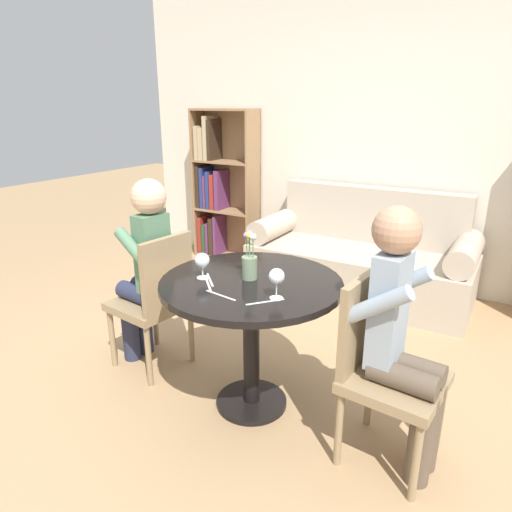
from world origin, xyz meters
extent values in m
plane|color=tan|center=(0.00, 0.00, 0.00)|extent=(16.00, 16.00, 0.00)
cube|color=silver|center=(0.00, 2.31, 1.35)|extent=(5.20, 0.05, 2.70)
cylinder|color=black|center=(0.00, 0.00, 0.74)|extent=(0.96, 0.96, 0.03)
cylinder|color=black|center=(0.00, 0.00, 0.38)|extent=(0.09, 0.09, 0.69)
cylinder|color=black|center=(0.00, 0.00, 0.01)|extent=(0.40, 0.40, 0.03)
cube|color=#B7A893|center=(0.00, 1.83, 0.21)|extent=(1.89, 0.80, 0.42)
cube|color=#B7A893|center=(0.00, 2.15, 0.67)|extent=(1.67, 0.16, 0.50)
cylinder|color=#B7A893|center=(-0.84, 1.83, 0.53)|extent=(0.22, 0.72, 0.22)
cylinder|color=#B7A893|center=(0.84, 1.83, 0.53)|extent=(0.22, 0.72, 0.22)
cube|color=#93704C|center=(-1.60, 2.25, 0.79)|extent=(0.71, 0.02, 1.58)
cube|color=#93704C|center=(-1.94, 2.12, 0.79)|extent=(0.02, 0.28, 1.58)
cube|color=#93704C|center=(-1.26, 2.12, 0.79)|extent=(0.02, 0.28, 1.58)
cube|color=#93704C|center=(-1.60, 2.12, 0.01)|extent=(0.66, 0.28, 0.02)
cube|color=#93704C|center=(-1.60, 2.12, 0.53)|extent=(0.66, 0.28, 0.02)
cube|color=#93704C|center=(-1.60, 2.12, 1.05)|extent=(0.66, 0.28, 0.02)
cube|color=#93704C|center=(-1.60, 2.12, 1.57)|extent=(0.66, 0.28, 0.02)
cube|color=maroon|center=(-1.89, 2.11, 0.23)|extent=(0.05, 0.23, 0.41)
cube|color=#234723|center=(-1.84, 2.11, 0.19)|extent=(0.04, 0.23, 0.33)
cube|color=#602D5B|center=(-1.79, 2.11, 0.20)|extent=(0.03, 0.23, 0.35)
cube|color=#332319|center=(-1.74, 2.11, 0.23)|extent=(0.05, 0.23, 0.42)
cube|color=#602D5B|center=(-1.69, 2.11, 0.24)|extent=(0.03, 0.23, 0.44)
cube|color=#332319|center=(-1.89, 2.11, 0.77)|extent=(0.04, 0.23, 0.45)
cube|color=navy|center=(-1.84, 2.11, 0.76)|extent=(0.04, 0.23, 0.44)
cube|color=#602D5B|center=(-1.81, 2.11, 0.72)|extent=(0.03, 0.23, 0.35)
cube|color=navy|center=(-1.76, 2.11, 0.74)|extent=(0.04, 0.23, 0.40)
cube|color=maroon|center=(-1.71, 2.11, 0.73)|extent=(0.05, 0.23, 0.37)
cube|color=#602D5B|center=(-1.65, 2.11, 0.75)|extent=(0.05, 0.23, 0.42)
cube|color=tan|center=(-1.89, 2.11, 1.24)|extent=(0.05, 0.23, 0.35)
cube|color=tan|center=(-1.83, 2.11, 1.23)|extent=(0.05, 0.23, 0.33)
cube|color=tan|center=(-1.77, 2.11, 1.29)|extent=(0.05, 0.23, 0.45)
cube|color=#332319|center=(-1.72, 2.11, 1.27)|extent=(0.03, 0.23, 0.41)
cylinder|color=#937A56|center=(-0.94, 0.24, 0.20)|extent=(0.04, 0.04, 0.40)
cylinder|color=#937A56|center=(-0.98, -0.11, 0.20)|extent=(0.04, 0.04, 0.40)
cylinder|color=#937A56|center=(-0.58, 0.20, 0.20)|extent=(0.04, 0.04, 0.40)
cylinder|color=#937A56|center=(-0.63, -0.16, 0.20)|extent=(0.04, 0.04, 0.40)
cube|color=#937A56|center=(-0.78, 0.04, 0.42)|extent=(0.47, 0.47, 0.05)
cube|color=#937A56|center=(-0.59, 0.02, 0.68)|extent=(0.09, 0.38, 0.45)
cylinder|color=#937A56|center=(0.94, -0.22, 0.20)|extent=(0.04, 0.04, 0.40)
cylinder|color=#937A56|center=(0.98, 0.14, 0.20)|extent=(0.04, 0.04, 0.40)
cylinder|color=#937A56|center=(0.59, -0.19, 0.20)|extent=(0.04, 0.04, 0.40)
cylinder|color=#937A56|center=(0.62, 0.17, 0.20)|extent=(0.04, 0.04, 0.40)
cube|color=#937A56|center=(0.78, -0.02, 0.42)|extent=(0.46, 0.46, 0.05)
cube|color=#937A56|center=(0.59, -0.01, 0.68)|extent=(0.08, 0.38, 0.45)
cylinder|color=#282D47|center=(-0.93, 0.13, 0.23)|extent=(0.11, 0.11, 0.45)
cylinder|color=#282D47|center=(-0.95, 0.02, 0.23)|extent=(0.11, 0.11, 0.45)
cylinder|color=#282D47|center=(-0.82, 0.11, 0.50)|extent=(0.31, 0.15, 0.11)
cylinder|color=#282D47|center=(-0.84, 0.00, 0.50)|extent=(0.31, 0.15, 0.11)
cube|color=#517A5B|center=(-0.72, 0.04, 0.76)|extent=(0.14, 0.21, 0.51)
cylinder|color=#517A5B|center=(-0.70, 0.18, 0.84)|extent=(0.29, 0.10, 0.23)
cylinder|color=#517A5B|center=(-0.74, -0.09, 0.84)|extent=(0.29, 0.10, 0.23)
sphere|color=beige|center=(-0.72, 0.04, 1.12)|extent=(0.21, 0.21, 0.21)
cylinder|color=brown|center=(0.93, -0.10, 0.23)|extent=(0.11, 0.11, 0.45)
cylinder|color=brown|center=(0.95, 0.01, 0.23)|extent=(0.11, 0.11, 0.45)
cylinder|color=brown|center=(0.83, -0.09, 0.50)|extent=(0.31, 0.14, 0.11)
cylinder|color=brown|center=(0.84, 0.02, 0.50)|extent=(0.31, 0.14, 0.11)
cube|color=#93A3B2|center=(0.72, -0.02, 0.77)|extent=(0.14, 0.21, 0.53)
cylinder|color=#93A3B2|center=(0.71, -0.16, 0.85)|extent=(0.29, 0.10, 0.23)
cylinder|color=#93A3B2|center=(0.73, 0.11, 0.85)|extent=(0.29, 0.10, 0.23)
sphere|color=tan|center=(0.72, -0.02, 1.14)|extent=(0.21, 0.21, 0.21)
cylinder|color=white|center=(-0.24, -0.10, 0.76)|extent=(0.06, 0.06, 0.00)
cylinder|color=white|center=(-0.24, -0.10, 0.80)|extent=(0.01, 0.01, 0.06)
sphere|color=white|center=(-0.24, -0.10, 0.86)|extent=(0.08, 0.08, 0.08)
sphere|color=maroon|center=(-0.24, -0.10, 0.85)|extent=(0.06, 0.06, 0.06)
cylinder|color=white|center=(0.22, -0.14, 0.76)|extent=(0.06, 0.06, 0.00)
cylinder|color=white|center=(0.22, -0.14, 0.80)|extent=(0.01, 0.01, 0.08)
sphere|color=white|center=(0.22, -0.14, 0.87)|extent=(0.08, 0.08, 0.08)
sphere|color=maroon|center=(0.22, -0.14, 0.86)|extent=(0.05, 0.05, 0.05)
cylinder|color=gray|center=(-0.02, 0.02, 0.82)|extent=(0.08, 0.08, 0.12)
cylinder|color=#4C7A42|center=(0.00, 0.02, 0.94)|extent=(0.01, 0.00, 0.11)
sphere|color=silver|center=(0.00, 0.02, 0.99)|extent=(0.04, 0.04, 0.04)
cylinder|color=#4C7A42|center=(-0.03, 0.03, 0.94)|extent=(0.00, 0.01, 0.12)
sphere|color=#9E70B2|center=(-0.03, 0.03, 1.00)|extent=(0.04, 0.04, 0.04)
cylinder|color=#4C7A42|center=(-0.04, 0.03, 0.94)|extent=(0.01, 0.00, 0.11)
sphere|color=#9E70B2|center=(-0.04, 0.03, 0.99)|extent=(0.04, 0.04, 0.04)
cylinder|color=#4C7A42|center=(-0.02, 0.02, 0.94)|extent=(0.00, 0.00, 0.12)
sphere|color=#EACC4C|center=(-0.02, 0.02, 1.00)|extent=(0.04, 0.04, 0.04)
cube|color=silver|center=(-0.19, -0.10, 0.76)|extent=(0.14, 0.14, 0.00)
cube|color=silver|center=(0.20, -0.20, 0.76)|extent=(0.13, 0.15, 0.00)
cube|color=silver|center=(-0.02, -0.24, 0.76)|extent=(0.19, 0.04, 0.00)
cube|color=silver|center=(-0.16, -0.16, 0.76)|extent=(0.14, 0.14, 0.00)
camera|label=1|loc=(1.14, -1.89, 1.64)|focal=32.00mm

